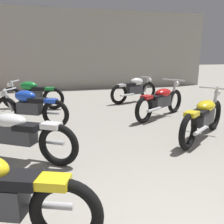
% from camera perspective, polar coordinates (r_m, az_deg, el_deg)
% --- Properties ---
extents(back_wall, '(13.37, 0.24, 3.60)m').
position_cam_1_polar(back_wall, '(11.72, -9.41, 13.97)').
color(back_wall, '#9E998E').
rests_on(back_wall, ground).
extents(motorcycle_left_row_1, '(1.90, 1.24, 0.97)m').
position_cam_1_polar(motorcycle_left_row_1, '(4.21, -21.59, -4.57)').
color(motorcycle_left_row_1, black).
rests_on(motorcycle_left_row_1, ground).
extents(motorcycle_left_row_2, '(1.76, 1.08, 0.88)m').
position_cam_1_polar(motorcycle_left_row_2, '(6.05, -18.60, 1.11)').
color(motorcycle_left_row_2, black).
rests_on(motorcycle_left_row_2, ground).
extents(motorcycle_left_row_3, '(1.89, 0.79, 0.88)m').
position_cam_1_polar(motorcycle_left_row_3, '(7.91, -18.04, 3.96)').
color(motorcycle_left_row_3, black).
rests_on(motorcycle_left_row_3, ground).
extents(motorcycle_right_row_1, '(1.82, 1.36, 0.97)m').
position_cam_1_polar(motorcycle_right_row_1, '(5.24, 20.51, -0.99)').
color(motorcycle_right_row_1, black).
rests_on(motorcycle_right_row_1, ground).
extents(motorcycle_right_row_2, '(1.90, 1.24, 0.97)m').
position_cam_1_polar(motorcycle_right_row_2, '(6.66, 11.32, 2.60)').
color(motorcycle_right_row_2, black).
rests_on(motorcycle_right_row_2, ground).
extents(motorcycle_right_row_3, '(1.90, 0.77, 0.88)m').
position_cam_1_polar(motorcycle_right_row_3, '(8.60, 5.24, 5.30)').
color(motorcycle_right_row_3, black).
rests_on(motorcycle_right_row_3, ground).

